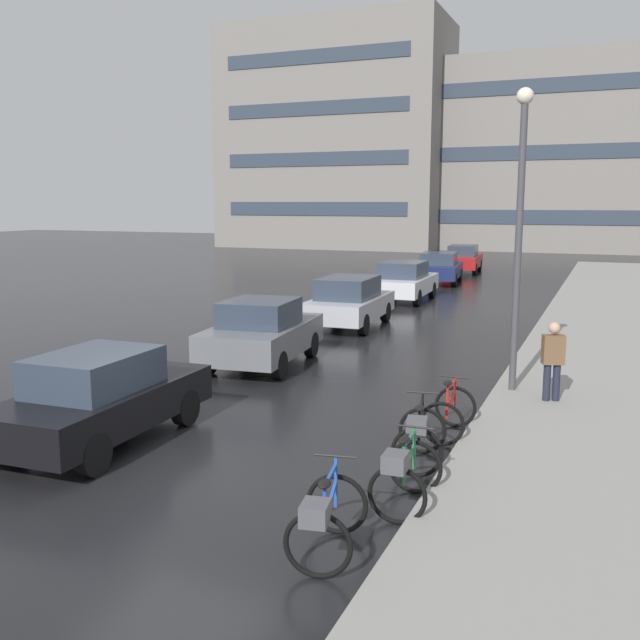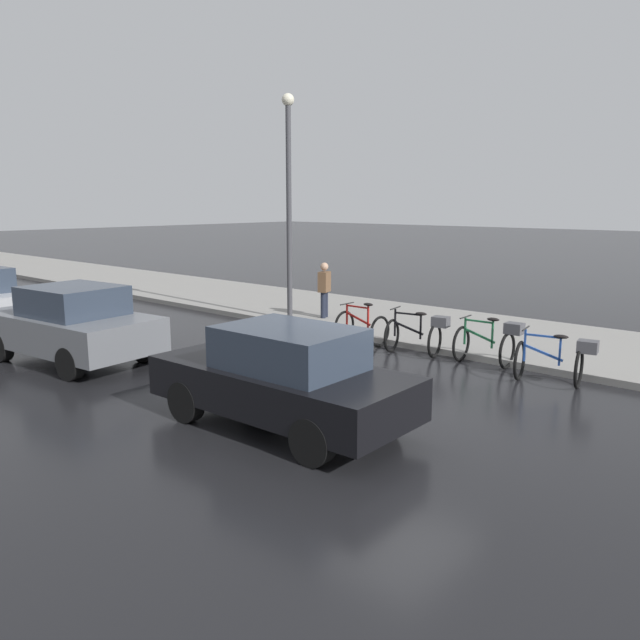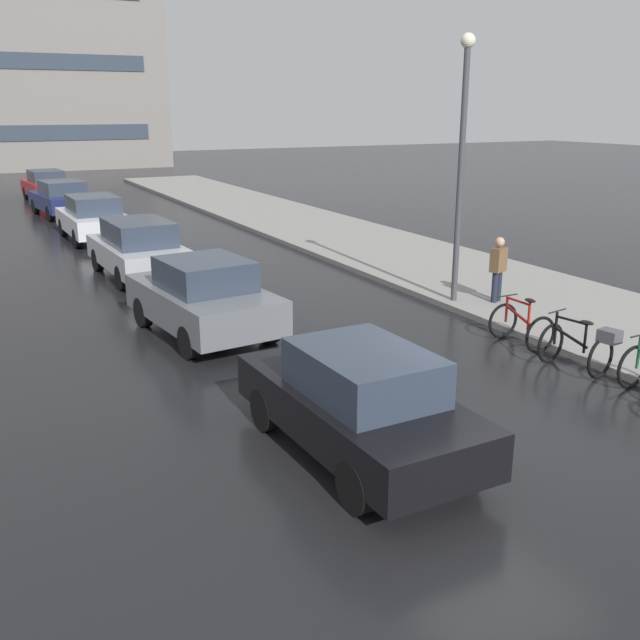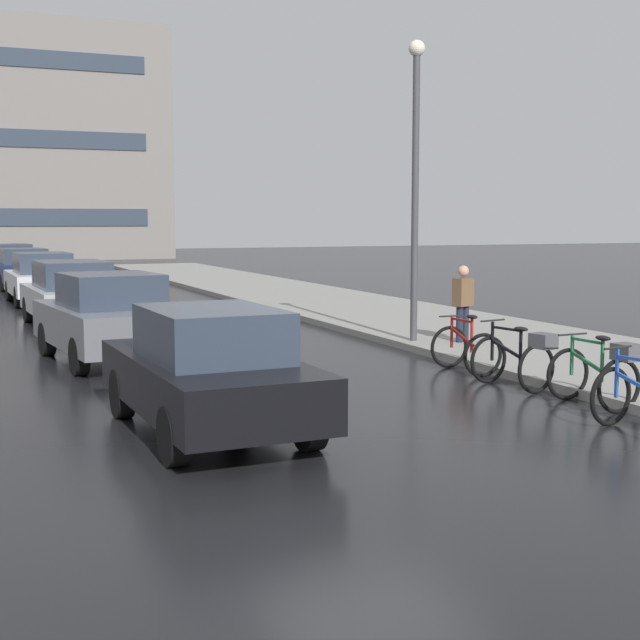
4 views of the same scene
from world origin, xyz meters
TOP-DOWN VIEW (x-y plane):
  - ground_plane at (0.00, 0.00)m, footprint 140.00×140.00m
  - sidewalk_kerb at (6.00, 10.00)m, footprint 4.80×60.00m
  - bicycle_third at (3.23, 1.57)m, footprint 0.92×1.40m
  - bicycle_farthest at (3.32, 3.20)m, footprint 0.74×1.11m
  - car_black at (-1.85, 0.68)m, footprint 1.86×4.12m
  - car_grey at (-2.00, 6.72)m, footprint 2.32×4.14m
  - car_silver at (-1.92, 12.59)m, footprint 2.07×4.28m
  - car_white at (-1.97, 19.05)m, footprint 2.01×4.32m
  - car_navy at (-2.09, 25.64)m, footprint 2.38×4.40m
  - car_red at (-2.04, 31.28)m, footprint 2.05×4.10m
  - pedestrian at (4.76, 5.62)m, footprint 0.46×0.36m
  - streetlamp at (3.96, 6.18)m, footprint 0.32×0.32m
  - building_facade_main at (-0.67, 52.96)m, footprint 20.40×7.68m

SIDE VIEW (x-z plane):
  - ground_plane at x=0.00m, z-range 0.00..0.00m
  - sidewalk_kerb at x=6.00m, z-range 0.00..0.14m
  - bicycle_farthest at x=3.32m, z-range -0.09..0.91m
  - bicycle_third at x=3.23m, z-range -0.01..1.01m
  - car_navy at x=-2.09m, z-range 0.01..1.52m
  - car_black at x=-1.85m, z-range 0.00..1.54m
  - car_red at x=-2.04m, z-range 0.01..1.55m
  - car_white at x=-1.97m, z-range 0.01..1.58m
  - car_grey at x=-2.00m, z-range -0.01..1.61m
  - car_silver at x=-1.92m, z-range 0.01..1.60m
  - pedestrian at x=4.76m, z-range 0.11..1.77m
  - streetlamp at x=3.96m, z-range 0.55..6.61m
  - building_facade_main at x=-0.67m, z-range 0.00..15.21m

